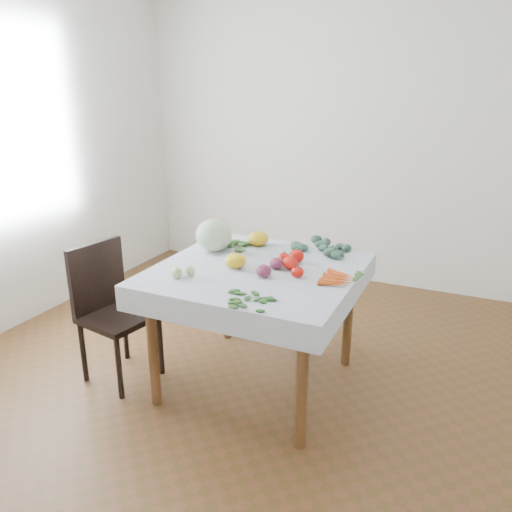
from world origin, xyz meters
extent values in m
plane|color=brown|center=(0.00, 0.00, 0.00)|extent=(4.00, 4.00, 0.00)
cube|color=white|center=(0.00, 2.00, 1.35)|extent=(4.00, 0.04, 2.70)
cube|color=brown|center=(0.00, 0.00, 0.73)|extent=(1.00, 1.00, 0.04)
cylinder|color=brown|center=(-0.44, -0.44, 0.35)|extent=(0.06, 0.06, 0.71)
cylinder|color=brown|center=(0.44, -0.44, 0.35)|extent=(0.06, 0.06, 0.71)
cylinder|color=brown|center=(-0.44, 0.44, 0.35)|extent=(0.06, 0.06, 0.71)
cylinder|color=brown|center=(0.44, 0.44, 0.35)|extent=(0.06, 0.06, 0.71)
cube|color=white|center=(0.00, 0.00, 0.75)|extent=(1.12, 1.12, 0.01)
cube|color=black|center=(-0.79, -0.29, 0.41)|extent=(0.45, 0.45, 0.04)
cube|color=black|center=(-0.96, -0.26, 0.64)|extent=(0.11, 0.39, 0.42)
cylinder|color=black|center=(-0.98, -0.43, 0.20)|extent=(0.03, 0.03, 0.39)
cylinder|color=black|center=(-0.66, -0.49, 0.20)|extent=(0.03, 0.03, 0.39)
cylinder|color=black|center=(-0.92, -0.10, 0.20)|extent=(0.03, 0.03, 0.39)
cylinder|color=black|center=(-0.60, -0.16, 0.20)|extent=(0.03, 0.03, 0.39)
ellipsoid|color=silver|center=(-0.38, 0.17, 0.86)|extent=(0.23, 0.23, 0.21)
ellipsoid|color=red|center=(0.18, 0.05, 0.80)|extent=(0.09, 0.09, 0.08)
ellipsoid|color=red|center=(0.17, 0.18, 0.80)|extent=(0.12, 0.12, 0.08)
ellipsoid|color=red|center=(0.11, 0.15, 0.79)|extent=(0.07, 0.07, 0.06)
ellipsoid|color=red|center=(0.26, -0.05, 0.79)|extent=(0.09, 0.09, 0.06)
ellipsoid|color=gold|center=(-0.17, 0.38, 0.80)|extent=(0.16, 0.16, 0.09)
ellipsoid|color=gold|center=(-0.11, -0.05, 0.80)|extent=(0.15, 0.15, 0.09)
ellipsoid|color=#58192F|center=(0.09, -0.12, 0.79)|extent=(0.11, 0.11, 0.07)
ellipsoid|color=#58192F|center=(0.11, 0.02, 0.79)|extent=(0.10, 0.10, 0.07)
ellipsoid|color=#9BB669|center=(-0.30, -0.30, 0.78)|extent=(0.05, 0.05, 0.04)
ellipsoid|color=#9BB669|center=(-0.33, -0.29, 0.78)|extent=(0.05, 0.05, 0.04)
ellipsoid|color=#9BB669|center=(-0.30, -0.32, 0.78)|extent=(0.05, 0.05, 0.04)
ellipsoid|color=#9BB669|center=(-0.29, -0.26, 0.78)|extent=(0.05, 0.05, 0.04)
ellipsoid|color=#9BB669|center=(-0.37, -0.31, 0.78)|extent=(0.05, 0.05, 0.04)
cone|color=orange|center=(0.48, 0.07, 0.77)|extent=(0.17, 0.07, 0.03)
cone|color=orange|center=(0.48, 0.04, 0.77)|extent=(0.17, 0.06, 0.03)
cone|color=orange|center=(0.48, 0.02, 0.77)|extent=(0.17, 0.04, 0.03)
cone|color=orange|center=(0.48, -0.01, 0.77)|extent=(0.17, 0.03, 0.03)
cone|color=orange|center=(0.48, -0.04, 0.77)|extent=(0.17, 0.04, 0.03)
cone|color=orange|center=(0.48, -0.07, 0.77)|extent=(0.17, 0.05, 0.03)
cone|color=orange|center=(0.48, -0.09, 0.77)|extent=(0.17, 0.06, 0.03)
ellipsoid|color=#3D644F|center=(0.27, 0.46, 0.78)|extent=(0.07, 0.07, 0.04)
ellipsoid|color=#3D644F|center=(0.21, 0.46, 0.78)|extent=(0.07, 0.07, 0.04)
ellipsoid|color=#3D644F|center=(0.27, 0.42, 0.78)|extent=(0.07, 0.07, 0.04)
ellipsoid|color=#3D644F|center=(0.26, 0.50, 0.78)|extent=(0.07, 0.07, 0.04)
ellipsoid|color=#3D644F|center=(0.18, 0.42, 0.78)|extent=(0.07, 0.07, 0.04)
ellipsoid|color=#3D644F|center=(0.33, 0.44, 0.78)|extent=(0.07, 0.07, 0.04)
ellipsoid|color=#3D644F|center=(0.18, 0.52, 0.78)|extent=(0.07, 0.07, 0.04)
ellipsoid|color=#3D644F|center=(0.24, 0.37, 0.78)|extent=(0.07, 0.07, 0.04)
ellipsoid|color=#3D644F|center=(0.33, 0.52, 0.78)|extent=(0.07, 0.07, 0.04)
ellipsoid|color=#3D644F|center=(0.11, 0.45, 0.78)|extent=(0.07, 0.07, 0.04)
ellipsoid|color=#3D644F|center=(0.36, 0.38, 0.78)|extent=(0.07, 0.07, 0.04)
ellipsoid|color=#3D644F|center=(0.23, 0.58, 0.78)|extent=(0.07, 0.07, 0.04)
ellipsoid|color=#22541A|center=(0.16, -0.46, 0.76)|extent=(0.06, 0.04, 0.01)
ellipsoid|color=#22541A|center=(0.13, -0.44, 0.76)|extent=(0.06, 0.04, 0.01)
ellipsoid|color=#22541A|center=(0.14, -0.49, 0.76)|extent=(0.06, 0.04, 0.01)
ellipsoid|color=#22541A|center=(0.17, -0.44, 0.76)|extent=(0.06, 0.04, 0.01)
ellipsoid|color=#22541A|center=(0.09, -0.46, 0.76)|extent=(0.06, 0.04, 0.01)
ellipsoid|color=#22541A|center=(0.18, -0.49, 0.76)|extent=(0.06, 0.04, 0.01)
ellipsoid|color=#22541A|center=(0.14, -0.41, 0.76)|extent=(0.06, 0.04, 0.01)
ellipsoid|color=#22541A|center=(0.10, -0.50, 0.76)|extent=(0.06, 0.04, 0.01)
ellipsoid|color=#22541A|center=(0.22, -0.45, 0.76)|extent=(0.06, 0.04, 0.01)
ellipsoid|color=#22541A|center=(0.07, -0.42, 0.76)|extent=(0.06, 0.04, 0.01)
ellipsoid|color=#22541A|center=(0.16, -0.53, 0.76)|extent=(0.06, 0.04, 0.01)
ellipsoid|color=#22541A|center=(0.19, -0.39, 0.76)|extent=(0.06, 0.04, 0.01)
ellipsoid|color=#22541A|center=(0.04, -0.49, 0.76)|extent=(0.06, 0.04, 0.01)
ellipsoid|color=#22541A|center=(0.25, -0.50, 0.76)|extent=(0.06, 0.04, 0.01)
ellipsoid|color=#22541A|center=(0.09, -0.36, 0.76)|extent=(0.06, 0.04, 0.01)
ellipsoid|color=#467C39|center=(-0.32, 0.29, 0.77)|extent=(0.06, 0.06, 0.03)
ellipsoid|color=#467C39|center=(-0.36, 0.31, 0.77)|extent=(0.06, 0.06, 0.03)
ellipsoid|color=#467C39|center=(-0.35, 0.26, 0.77)|extent=(0.06, 0.06, 0.03)
ellipsoid|color=#467C39|center=(-0.30, 0.32, 0.77)|extent=(0.06, 0.06, 0.03)
ellipsoid|color=#467C39|center=(-0.41, 0.29, 0.77)|extent=(0.06, 0.06, 0.03)
ellipsoid|color=#467C39|center=(-0.29, 0.25, 0.77)|extent=(0.06, 0.06, 0.03)
ellipsoid|color=#467C39|center=(-0.35, 0.36, 0.77)|extent=(0.06, 0.06, 0.03)
ellipsoid|color=#467C39|center=(-0.41, 0.23, 0.77)|extent=(0.06, 0.06, 0.03)
ellipsoid|color=#467C39|center=(-0.23, 0.31, 0.77)|extent=(0.06, 0.06, 0.03)
ellipsoid|color=#467C39|center=(-0.45, 0.35, 0.77)|extent=(0.06, 0.06, 0.03)
camera|label=1|loc=(1.11, -2.44, 1.74)|focal=35.00mm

